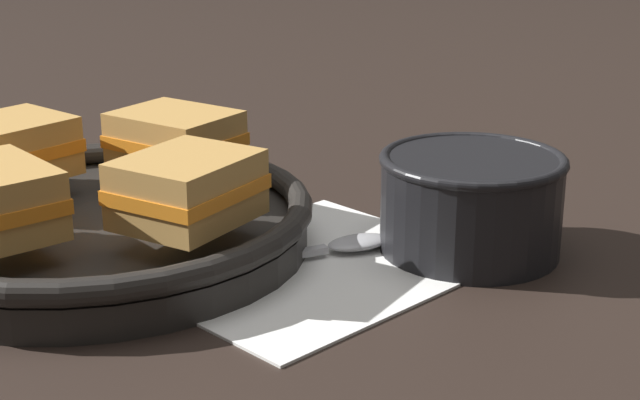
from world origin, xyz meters
name	(u,v)px	position (x,y,z in m)	size (l,w,h in m)	color
ground_plane	(349,249)	(0.00, 0.00, 0.00)	(4.00, 4.00, 0.00)	black
napkin	(302,265)	(-0.05, 0.00, 0.00)	(0.24, 0.21, 0.00)	white
soup_bowl	(471,197)	(0.05, -0.07, 0.04)	(0.14, 0.14, 0.08)	black
spoon	(331,248)	(-0.02, 0.00, 0.01)	(0.15, 0.08, 0.01)	#B7B7BC
skillet	(93,224)	(-0.12, 0.15, 0.02)	(0.35, 0.41, 0.04)	black
sandwich_near_left	(176,140)	(-0.03, 0.15, 0.07)	(0.08, 0.10, 0.05)	#C18E47
sandwich_near_right	(8,149)	(-0.13, 0.23, 0.07)	(0.09, 0.08, 0.05)	#C18E47
sandwich_far_right	(187,189)	(-0.11, 0.05, 0.07)	(0.10, 0.09, 0.05)	#C18E47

